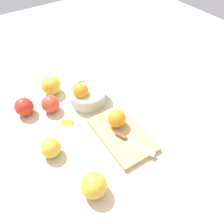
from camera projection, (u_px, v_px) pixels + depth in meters
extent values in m
plane|color=beige|center=(89.00, 123.00, 0.87)|extent=(2.40, 2.40, 0.00)
cylinder|color=beige|center=(88.00, 96.00, 0.94)|extent=(0.15, 0.15, 0.05)
torus|color=beige|center=(87.00, 91.00, 0.92)|extent=(0.16, 0.16, 0.02)
sphere|color=orange|center=(81.00, 91.00, 0.90)|extent=(0.06, 0.06, 0.06)
cube|color=tan|center=(122.00, 134.00, 0.82)|extent=(0.26, 0.16, 0.02)
sphere|color=orange|center=(117.00, 119.00, 0.82)|extent=(0.07, 0.07, 0.07)
cube|color=silver|center=(140.00, 147.00, 0.77)|extent=(0.11, 0.06, 0.00)
cylinder|color=brown|center=(121.00, 136.00, 0.80)|extent=(0.05, 0.03, 0.01)
sphere|color=#D6422D|center=(50.00, 104.00, 0.90)|extent=(0.07, 0.07, 0.07)
sphere|color=red|center=(24.00, 107.00, 0.88)|extent=(0.07, 0.07, 0.07)
sphere|color=gold|center=(51.00, 148.00, 0.75)|extent=(0.07, 0.07, 0.07)
sphere|color=gold|center=(94.00, 185.00, 0.66)|extent=(0.08, 0.08, 0.08)
sphere|color=gold|center=(51.00, 85.00, 0.97)|extent=(0.08, 0.08, 0.08)
ellipsoid|color=orange|center=(67.00, 122.00, 0.87)|extent=(0.06, 0.06, 0.01)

